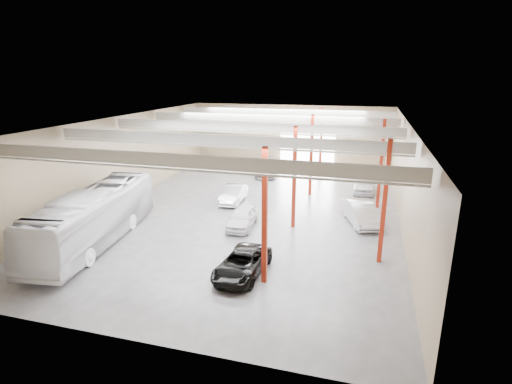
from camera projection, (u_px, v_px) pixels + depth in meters
The scene contains 8 objects.
depot_shell at pixel (252, 148), 29.69m from camera, with size 22.12×32.12×7.06m.
coach_bus at pixel (94, 217), 24.86m from camera, with size 2.85×12.17×3.39m, color white.
black_sedan at pixel (242, 264), 21.01m from camera, with size 2.12×4.60×1.28m, color black.
car_row_a at pixel (242, 218), 27.62m from camera, with size 1.62×4.02×1.37m, color white.
car_row_b at pixel (234, 194), 33.04m from camera, with size 1.48×4.25×1.40m, color #BBBBC0.
car_row_c at pixel (265, 167), 42.01m from camera, with size 2.20×5.42×1.57m, color gray.
car_right_near at pixel (361, 213), 28.29m from camera, with size 1.67×4.79×1.58m, color #BCBBC0.
car_right_far at pixel (363, 184), 35.93m from camera, with size 1.77×4.41×1.50m, color silver.
Camera 1 is at (8.35, -27.76, 10.22)m, focal length 28.00 mm.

